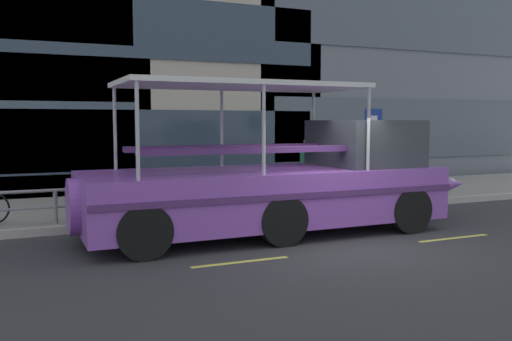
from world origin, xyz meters
TOP-DOWN VIEW (x-y plane):
  - ground_plane at (0.00, 0.00)m, footprint 120.00×120.00m
  - sidewalk at (0.00, 5.60)m, footprint 32.00×4.80m
  - curb_edge at (0.00, 3.11)m, footprint 32.00×0.18m
  - lane_centreline at (-0.00, -0.64)m, footprint 25.80×0.12m
  - curb_guardrail at (-1.05, 3.45)m, footprint 12.38×0.09m
  - parking_sign at (3.70, 4.05)m, footprint 0.60×0.12m
  - duck_tour_boat at (-0.44, 1.38)m, footprint 9.69×2.69m
  - pedestrian_near_bow at (1.83, 4.59)m, footprint 0.32×0.47m

SIDE VIEW (x-z plane):
  - ground_plane at x=0.00m, z-range 0.00..0.00m
  - lane_centreline at x=0.00m, z-range 0.00..0.01m
  - sidewalk at x=0.00m, z-range 0.00..0.18m
  - curb_edge at x=0.00m, z-range 0.00..0.18m
  - curb_guardrail at x=-1.05m, z-range 0.32..1.10m
  - duck_tour_boat at x=-0.44m, z-range -0.55..2.68m
  - pedestrian_near_bow at x=1.83m, z-range 0.36..2.14m
  - parking_sign at x=3.70m, z-range 0.65..3.27m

